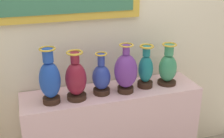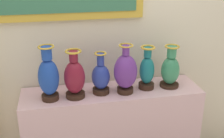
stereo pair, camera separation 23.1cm
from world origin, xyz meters
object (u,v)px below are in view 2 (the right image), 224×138
(vase_burgundy, at_px, (75,77))
(vase_teal, at_px, (147,70))
(vase_sapphire, at_px, (49,77))
(vase_cobalt, at_px, (101,77))
(vase_jade, at_px, (170,70))
(vase_violet, at_px, (126,72))

(vase_burgundy, xyz_separation_m, vase_teal, (0.59, 0.04, -0.01))
(vase_sapphire, xyz_separation_m, vase_cobalt, (0.40, 0.03, -0.05))
(vase_teal, xyz_separation_m, vase_jade, (0.20, -0.00, -0.01))
(vase_teal, bearing_deg, vase_cobalt, -178.07)
(vase_cobalt, bearing_deg, vase_teal, 1.93)
(vase_sapphire, distance_m, vase_violet, 0.59)
(vase_cobalt, xyz_separation_m, vase_teal, (0.38, 0.01, 0.02))
(vase_cobalt, distance_m, vase_jade, 0.59)
(vase_sapphire, relative_size, vase_violet, 1.07)
(vase_burgundy, bearing_deg, vase_sapphire, -179.25)
(vase_teal, bearing_deg, vase_sapphire, -176.63)
(vase_sapphire, relative_size, vase_teal, 1.18)
(vase_burgundy, distance_m, vase_cobalt, 0.21)
(vase_violet, bearing_deg, vase_teal, 12.57)
(vase_cobalt, distance_m, vase_teal, 0.39)
(vase_sapphire, bearing_deg, vase_cobalt, 4.75)
(vase_burgundy, xyz_separation_m, vase_jade, (0.79, 0.04, -0.02))
(vase_sapphire, xyz_separation_m, vase_teal, (0.78, 0.05, -0.03))
(vase_violet, bearing_deg, vase_sapphire, -179.65)
(vase_sapphire, relative_size, vase_jade, 1.20)
(vase_sapphire, height_order, vase_cobalt, vase_sapphire)
(vase_violet, bearing_deg, vase_cobalt, 171.28)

